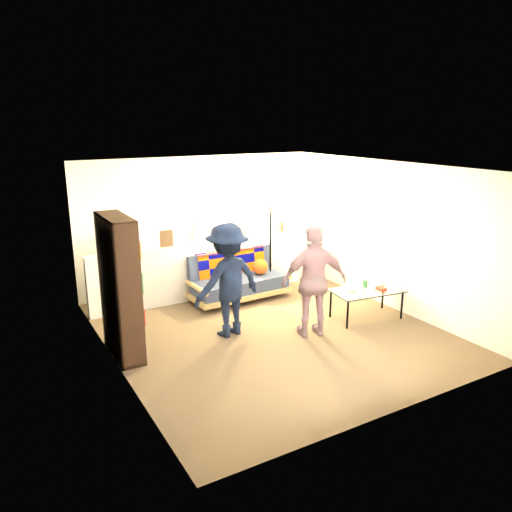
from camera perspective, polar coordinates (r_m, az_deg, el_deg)
The scene contains 10 objects.
ground at distance 7.50m, azimuth 1.54°, elevation -8.47°, with size 5.00×5.00×0.00m, color brown.
room_shell at distance 7.39m, azimuth -0.28°, elevation 4.78°, with size 4.60×5.05×2.45m.
half_wall_ledge at distance 8.81m, azimuth -4.55°, elevation -1.35°, with size 4.45×0.15×1.00m, color silver.
ledge_decor at distance 8.54m, azimuth -5.96°, elevation 2.75°, with size 2.97×0.02×0.45m.
futon_sofa at distance 8.68m, azimuth -2.06°, elevation -2.67°, with size 1.74×0.89×0.74m.
bookshelf at distance 6.69m, azimuth -15.26°, elevation -4.01°, with size 0.31×0.94×1.87m.
coffee_table at distance 7.98m, azimuth 12.59°, elevation -4.00°, with size 1.17×0.74×0.58m.
floor_lamp at distance 8.77m, azimuth 1.57°, elevation 3.11°, with size 0.38×0.32×1.65m.
person_left at distance 7.10m, azimuth -3.25°, elevation -2.78°, with size 1.06×0.61×1.64m, color black.
person_right at distance 7.12m, azimuth 6.65°, elevation -2.91°, with size 0.95×0.40×1.62m, color pink.
Camera 1 is at (-3.60, -5.84, 3.03)m, focal length 35.00 mm.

